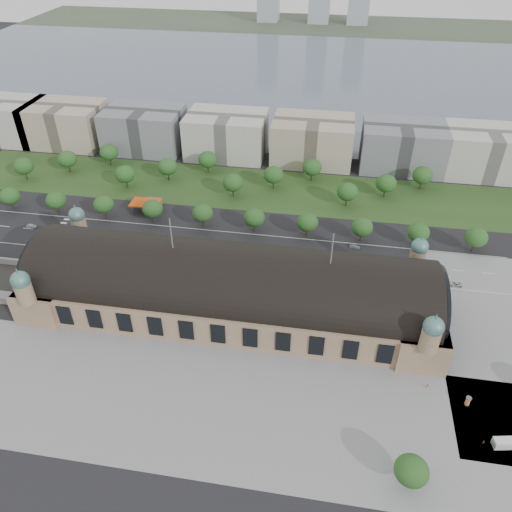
% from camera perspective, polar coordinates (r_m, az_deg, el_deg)
% --- Properties ---
extents(ground, '(900.00, 900.00, 0.00)m').
position_cam_1_polar(ground, '(188.55, -2.89, -5.98)').
color(ground, black).
rests_on(ground, ground).
extents(station, '(150.00, 48.40, 44.30)m').
position_cam_1_polar(station, '(181.80, -2.99, -3.58)').
color(station, '#9F8363').
rests_on(station, ground).
extents(plaza_south, '(190.00, 48.00, 0.12)m').
position_cam_1_polar(plaza_south, '(158.10, -2.59, -17.04)').
color(plaza_south, gray).
rests_on(plaza_south, ground).
extents(road_slab, '(260.00, 26.00, 0.10)m').
position_cam_1_polar(road_slab, '(221.37, -5.95, 1.17)').
color(road_slab, black).
rests_on(road_slab, ground).
extents(grass_belt, '(300.00, 45.00, 0.10)m').
position_cam_1_polar(grass_belt, '(265.80, -1.96, 7.82)').
color(grass_belt, '#28451B').
rests_on(grass_belt, ground).
extents(petrol_station, '(14.00, 13.00, 5.05)m').
position_cam_1_polar(petrol_station, '(251.36, -11.99, 5.97)').
color(petrol_station, '#D9430C').
rests_on(petrol_station, ground).
extents(lake, '(700.00, 320.00, 0.08)m').
position_cam_1_polar(lake, '(453.09, 5.32, 19.94)').
color(lake, slate).
rests_on(lake, ground).
extents(far_shore, '(700.00, 120.00, 0.14)m').
position_cam_1_polar(far_shore, '(647.16, 7.07, 24.80)').
color(far_shore, '#44513D').
rests_on(far_shore, ground).
extents(office_0, '(45.00, 32.00, 24.00)m').
position_cam_1_polar(office_0, '(355.40, -26.73, 13.72)').
color(office_0, '#BBB9B1').
rests_on(office_0, ground).
extents(office_1, '(45.00, 32.00, 24.00)m').
position_cam_1_polar(office_1, '(334.27, -20.92, 13.92)').
color(office_1, '#B4A58E').
rests_on(office_1, ground).
extents(office_2, '(45.00, 32.00, 24.00)m').
position_cam_1_polar(office_2, '(313.08, -12.65, 13.96)').
color(office_2, gray).
rests_on(office_2, ground).
extents(office_3, '(45.00, 32.00, 24.00)m').
position_cam_1_polar(office_3, '(298.83, -3.40, 13.68)').
color(office_3, '#BBB9B1').
rests_on(office_3, ground).
extents(office_4, '(45.00, 32.00, 24.00)m').
position_cam_1_polar(office_4, '(292.54, 6.47, 13.00)').
color(office_4, '#B4A58E').
rests_on(office_4, ground).
extents(office_5, '(45.00, 32.00, 24.00)m').
position_cam_1_polar(office_5, '(294.72, 16.40, 11.93)').
color(office_5, gray).
rests_on(office_5, ground).
extents(office_6, '(45.00, 32.00, 24.00)m').
position_cam_1_polar(office_6, '(303.79, 24.93, 10.73)').
color(office_6, '#BBB9B1').
rests_on(office_6, ground).
extents(tree_row_0, '(9.60, 9.60, 11.52)m').
position_cam_1_polar(tree_row_0, '(270.29, -26.32, 6.16)').
color(tree_row_0, '#2D2116').
rests_on(tree_row_0, ground).
extents(tree_row_1, '(9.60, 9.60, 11.52)m').
position_cam_1_polar(tree_row_1, '(257.54, -21.88, 5.94)').
color(tree_row_1, '#2D2116').
rests_on(tree_row_1, ground).
extents(tree_row_2, '(9.60, 9.60, 11.52)m').
position_cam_1_polar(tree_row_2, '(246.47, -17.02, 5.66)').
color(tree_row_2, '#2D2116').
rests_on(tree_row_2, ground).
extents(tree_row_3, '(9.60, 9.60, 11.52)m').
position_cam_1_polar(tree_row_3, '(237.33, -11.75, 5.32)').
color(tree_row_3, '#2D2116').
rests_on(tree_row_3, ground).
extents(tree_row_4, '(9.60, 9.60, 11.52)m').
position_cam_1_polar(tree_row_4, '(230.33, -6.11, 4.89)').
color(tree_row_4, '#2D2116').
rests_on(tree_row_4, ground).
extents(tree_row_5, '(9.60, 9.60, 11.52)m').
position_cam_1_polar(tree_row_5, '(225.67, -0.19, 4.40)').
color(tree_row_5, '#2D2116').
rests_on(tree_row_5, ground).
extents(tree_row_6, '(9.60, 9.60, 11.52)m').
position_cam_1_polar(tree_row_6, '(223.52, 5.90, 3.84)').
color(tree_row_6, '#2D2116').
rests_on(tree_row_6, ground).
extents(tree_row_7, '(9.60, 9.60, 11.52)m').
position_cam_1_polar(tree_row_7, '(223.92, 12.03, 3.24)').
color(tree_row_7, '#2D2116').
rests_on(tree_row_7, ground).
extents(tree_row_8, '(9.60, 9.60, 11.52)m').
position_cam_1_polar(tree_row_8, '(226.88, 18.06, 2.61)').
color(tree_row_8, '#2D2116').
rests_on(tree_row_8, ground).
extents(tree_row_9, '(9.60, 9.60, 11.52)m').
position_cam_1_polar(tree_row_9, '(232.30, 23.87, 1.97)').
color(tree_row_9, '#2D2116').
rests_on(tree_row_9, ground).
extents(tree_belt_0, '(10.40, 10.40, 12.48)m').
position_cam_1_polar(tree_belt_0, '(297.12, -25.03, 9.30)').
color(tree_belt_0, '#2D2116').
rests_on(tree_belt_0, ground).
extents(tree_belt_1, '(10.40, 10.40, 12.48)m').
position_cam_1_polar(tree_belt_1, '(296.43, -20.76, 10.33)').
color(tree_belt_1, '#2D2116').
rests_on(tree_belt_1, ground).
extents(tree_belt_2, '(10.40, 10.40, 12.48)m').
position_cam_1_polar(tree_belt_2, '(297.45, -16.46, 11.31)').
color(tree_belt_2, '#2D2116').
rests_on(tree_belt_2, ground).
extents(tree_belt_3, '(10.40, 10.40, 12.48)m').
position_cam_1_polar(tree_belt_3, '(270.26, -14.73, 9.04)').
color(tree_belt_3, '#2D2116').
rests_on(tree_belt_3, ground).
extents(tree_belt_4, '(10.40, 10.40, 12.48)m').
position_cam_1_polar(tree_belt_4, '(273.49, -10.08, 10.03)').
color(tree_belt_4, '#2D2116').
rests_on(tree_belt_4, ground).
extents(tree_belt_5, '(10.40, 10.40, 12.48)m').
position_cam_1_polar(tree_belt_5, '(278.51, -5.54, 10.92)').
color(tree_belt_5, '#2D2116').
rests_on(tree_belt_5, ground).
extents(tree_belt_6, '(10.40, 10.40, 12.48)m').
position_cam_1_polar(tree_belt_6, '(253.57, -2.65, 8.37)').
color(tree_belt_6, '#2D2116').
rests_on(tree_belt_6, ground).
extents(tree_belt_7, '(10.40, 10.40, 12.48)m').
position_cam_1_polar(tree_belt_7, '(261.19, 2.02, 9.27)').
color(tree_belt_7, '#2D2116').
rests_on(tree_belt_7, ground).
extents(tree_belt_8, '(10.40, 10.40, 12.48)m').
position_cam_1_polar(tree_belt_8, '(270.47, 6.43, 10.06)').
color(tree_belt_8, '#2D2116').
rests_on(tree_belt_8, ground).
extents(tree_belt_9, '(10.40, 10.40, 12.48)m').
position_cam_1_polar(tree_belt_9, '(249.10, 10.40, 7.23)').
color(tree_belt_9, '#2D2116').
rests_on(tree_belt_9, ground).
extents(tree_belt_10, '(10.40, 10.40, 12.48)m').
position_cam_1_polar(tree_belt_10, '(261.04, 14.64, 8.04)').
color(tree_belt_10, '#2D2116').
rests_on(tree_belt_10, ground).
extents(tree_belt_11, '(10.40, 10.40, 12.48)m').
position_cam_1_polar(tree_belt_11, '(274.30, 18.50, 8.74)').
color(tree_belt_11, '#2D2116').
rests_on(tree_belt_11, ground).
extents(tree_plaza_s, '(9.00, 9.00, 10.64)m').
position_cam_1_polar(tree_plaza_s, '(144.62, 17.35, -22.38)').
color(tree_plaza_s, '#2D2116').
rests_on(tree_plaza_s, ground).
extents(traffic_car_0, '(4.12, 2.04, 1.35)m').
position_cam_1_polar(traffic_car_0, '(245.64, -23.36, 2.14)').
color(traffic_car_0, silver).
rests_on(traffic_car_0, ground).
extents(traffic_car_1, '(4.47, 1.67, 1.46)m').
position_cam_1_polar(traffic_car_1, '(254.60, -24.28, 3.14)').
color(traffic_car_1, '#95989D').
rests_on(traffic_car_1, ground).
extents(traffic_car_2, '(5.51, 2.99, 1.47)m').
position_cam_1_polar(traffic_car_2, '(227.98, -16.26, 1.12)').
color(traffic_car_2, black).
rests_on(traffic_car_2, ground).
extents(traffic_car_4, '(4.27, 1.80, 1.44)m').
position_cam_1_polar(traffic_car_4, '(211.17, -3.73, -0.41)').
color(traffic_car_4, '#1C1F4E').
rests_on(traffic_car_4, ground).
extents(traffic_car_5, '(4.65, 2.06, 1.48)m').
position_cam_1_polar(traffic_car_5, '(222.54, 11.21, 1.04)').
color(traffic_car_5, slate).
rests_on(traffic_car_5, ground).
extents(traffic_car_6, '(5.19, 2.53, 1.42)m').
position_cam_1_polar(traffic_car_6, '(213.14, 21.81, -3.00)').
color(traffic_car_6, '#BBBBBD').
rests_on(traffic_car_6, ground).
extents(parked_car_0, '(4.45, 4.00, 1.47)m').
position_cam_1_polar(parked_car_0, '(224.42, -16.88, 0.37)').
color(parked_car_0, black).
rests_on(parked_car_0, ground).
extents(parked_car_1, '(5.30, 4.60, 1.35)m').
position_cam_1_polar(parked_car_1, '(225.70, -17.57, 0.43)').
color(parked_car_1, maroon).
rests_on(parked_car_1, ground).
extents(parked_car_2, '(5.07, 4.61, 1.42)m').
position_cam_1_polar(parked_car_2, '(218.45, -14.15, -0.19)').
color(parked_car_2, '#181B44').
rests_on(parked_car_2, ground).
extents(parked_car_3, '(4.66, 3.46, 1.48)m').
position_cam_1_polar(parked_car_3, '(218.97, -14.91, -0.22)').
color(parked_car_3, slate).
rests_on(parked_car_3, ground).
extents(parked_car_4, '(4.63, 3.81, 1.49)m').
position_cam_1_polar(parked_car_4, '(214.21, -12.47, -0.71)').
color(parked_car_4, silver).
rests_on(parked_car_4, ground).
extents(parked_car_5, '(4.97, 4.58, 1.29)m').
position_cam_1_polar(parked_car_5, '(215.36, -13.40, -0.67)').
color(parked_car_5, gray).
rests_on(parked_car_5, ground).
extents(parked_car_6, '(5.89, 4.55, 1.59)m').
position_cam_1_polar(parked_car_6, '(207.31, -6.59, -1.37)').
color(parked_car_6, black).
rests_on(parked_car_6, ground).
extents(bus_west, '(11.36, 3.13, 3.13)m').
position_cam_1_polar(bus_west, '(207.14, 0.05, -0.86)').
color(bus_west, red).
rests_on(bus_west, ground).
extents(bus_mid, '(11.34, 2.66, 3.16)m').
position_cam_1_polar(bus_mid, '(208.58, 4.89, -0.71)').
color(bus_mid, white).
rests_on(bus_mid, ground).
extents(bus_east, '(12.34, 2.95, 3.43)m').
position_cam_1_polar(bus_east, '(208.15, 1.41, -0.61)').
color(bus_east, beige).
rests_on(bus_east, ground).
extents(van_east, '(7.04, 3.87, 2.88)m').
position_cam_1_polar(van_east, '(165.06, 26.47, -18.61)').
color(van_east, silver).
rests_on(van_east, ground).
extents(advertising_column, '(1.69, 1.69, 3.21)m').
position_cam_1_polar(advertising_column, '(170.22, 23.06, -15.00)').
color(advertising_column, '#C13051').
rests_on(advertising_column, ground).
extents(pedestrian_0, '(0.87, 0.65, 1.57)m').
position_cam_1_polar(pedestrian_0, '(170.83, 18.97, -13.92)').
color(pedestrian_0, gray).
rests_on(pedestrian_0, ground).
extents(pedestrian_1, '(0.69, 0.75, 1.71)m').
position_cam_1_polar(pedestrian_1, '(163.63, 24.56, -18.79)').
color(pedestrian_1, gray).
rests_on(pedestrian_1, ground).
extents(pedestrian_4, '(1.07, 0.84, 1.53)m').
position_cam_1_polar(pedestrian_4, '(151.67, 19.02, -23.06)').
color(pedestrian_4, gray).
rests_on(pedestrian_4, ground).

